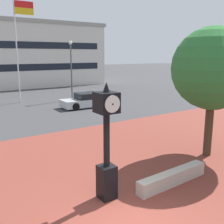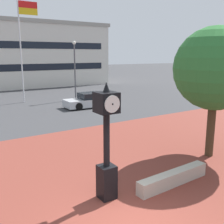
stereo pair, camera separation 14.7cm
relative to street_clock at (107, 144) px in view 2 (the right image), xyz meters
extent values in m
cube|color=brown|center=(-0.31, 1.12, -1.86)|extent=(44.00, 14.00, 0.01)
cube|color=#ADA393|center=(2.49, -0.54, -1.61)|extent=(3.21, 0.53, 0.50)
cube|color=black|center=(0.00, 0.00, -1.30)|extent=(0.53, 0.53, 1.12)
cylinder|color=black|center=(0.00, 0.00, 0.13)|extent=(0.20, 0.20, 1.74)
cube|color=black|center=(0.00, 0.00, 1.32)|extent=(0.64, 0.64, 0.64)
cylinder|color=white|center=(0.00, 0.33, 1.32)|extent=(0.52, 0.03, 0.52)
sphere|color=black|center=(0.00, 0.35, 1.32)|extent=(0.05, 0.05, 0.05)
cylinder|color=white|center=(0.00, -0.33, 1.32)|extent=(0.52, 0.03, 0.52)
sphere|color=black|center=(0.00, -0.35, 1.32)|extent=(0.05, 0.05, 0.05)
cone|color=black|center=(0.00, 0.00, 1.79)|extent=(0.22, 0.22, 0.31)
cylinder|color=#42301E|center=(6.00, 0.63, -0.54)|extent=(0.37, 0.37, 2.64)
sphere|color=#2D7033|center=(6.00, 0.63, 2.15)|extent=(3.66, 3.66, 3.66)
sphere|color=#2D7033|center=(6.92, 1.18, 1.78)|extent=(2.38, 2.38, 2.38)
cube|color=#B7BABF|center=(6.88, 14.09, -1.42)|extent=(4.34, 2.04, 0.64)
cube|color=black|center=(7.09, 14.08, -0.86)|extent=(2.03, 1.68, 0.56)
cylinder|color=black|center=(5.52, 13.28, -1.54)|extent=(0.65, 0.25, 0.64)
cylinder|color=black|center=(5.59, 15.02, -1.54)|extent=(0.65, 0.25, 0.64)
cylinder|color=black|center=(8.16, 13.17, -1.54)|extent=(0.65, 0.25, 0.64)
cylinder|color=black|center=(8.23, 14.91, -1.54)|extent=(0.65, 0.25, 0.64)
cylinder|color=silver|center=(2.75, 19.73, 2.93)|extent=(0.12, 0.12, 9.58)
cube|color=red|center=(3.69, 19.73, 7.27)|extent=(1.75, 0.02, 0.60)
cube|color=gold|center=(3.69, 19.73, 6.67)|extent=(1.75, 0.02, 0.60)
cube|color=beige|center=(5.59, 36.26, 2.49)|extent=(26.33, 13.42, 8.70)
cube|color=gray|center=(5.59, 36.26, 7.09)|extent=(26.86, 13.69, 0.50)
cube|color=black|center=(5.59, 29.53, 1.04)|extent=(23.70, 0.04, 0.90)
cube|color=black|center=(5.59, 29.53, 3.94)|extent=(23.70, 0.04, 0.90)
cylinder|color=#4C4C51|center=(7.67, 18.39, 0.93)|extent=(0.14, 0.14, 5.59)
sphere|color=white|center=(7.67, 18.39, 3.88)|extent=(0.36, 0.36, 0.36)
camera|label=1|loc=(-4.40, -6.80, 2.76)|focal=43.32mm
camera|label=2|loc=(-4.28, -6.89, 2.76)|focal=43.32mm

